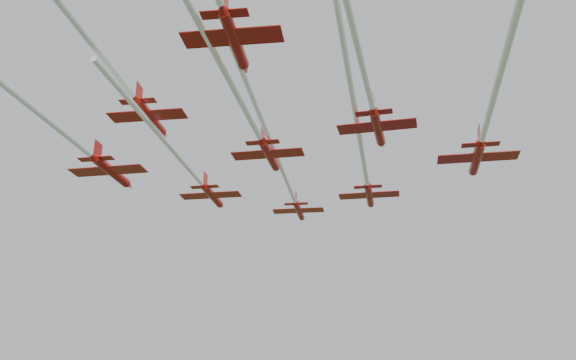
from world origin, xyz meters
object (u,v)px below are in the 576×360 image
at_px(jet_row2_left, 193,174).
at_px(jet_row2_right, 364,162).
at_px(jet_row4_right, 365,78).
at_px(jet_row3_left, 42,115).
at_px(jet_row4_left, 84,34).
at_px(jet_row3_right, 491,108).
at_px(jet_row3_mid, 234,89).
at_px(jet_lead, 287,181).

height_order(jet_row2_left, jet_row2_right, jet_row2_left).
bearing_deg(jet_row4_right, jet_row3_left, 175.29).
bearing_deg(jet_row4_left, jet_row4_right, 11.09).
height_order(jet_row3_left, jet_row4_left, jet_row4_left).
height_order(jet_row3_right, jet_row4_right, jet_row3_right).
bearing_deg(jet_row3_right, jet_row2_left, 152.75).
bearing_deg(jet_row2_left, jet_row3_left, -112.76).
bearing_deg(jet_row3_left, jet_row3_mid, -0.26).
xyz_separation_m(jet_row2_left, jet_row3_right, (38.90, -10.31, -2.40)).
bearing_deg(jet_row3_left, jet_row2_right, 28.26).
relative_size(jet_lead, jet_row4_right, 1.19).
distance_m(jet_lead, jet_row2_right, 16.39).
height_order(jet_row4_left, jet_row4_right, jet_row4_left).
relative_size(jet_row3_mid, jet_row4_left, 1.03).
bearing_deg(jet_row2_right, jet_lead, 134.39).
bearing_deg(jet_row4_right, jet_row2_left, 135.50).
distance_m(jet_row3_mid, jet_row4_right, 13.93).
relative_size(jet_row3_mid, jet_row3_right, 1.18).
bearing_deg(jet_row2_left, jet_row3_mid, -63.62).
bearing_deg(jet_row2_right, jet_row3_mid, -123.98).
bearing_deg(jet_row4_right, jet_row4_left, -163.73).
relative_size(jet_row2_left, jet_row2_right, 0.87).
xyz_separation_m(jet_row2_left, jet_row4_left, (7.41, -31.40, 1.03)).
relative_size(jet_lead, jet_row3_mid, 0.86).
bearing_deg(jet_row3_right, jet_row2_right, 134.22).
distance_m(jet_lead, jet_row3_mid, 28.69).
xyz_separation_m(jet_row2_right, jet_row4_right, (6.07, -20.80, -0.62)).
relative_size(jet_row2_right, jet_row4_right, 1.10).
xyz_separation_m(jet_row2_left, jet_row3_mid, (15.86, -19.31, -0.11)).
distance_m(jet_row2_right, jet_row3_mid, 20.71).
distance_m(jet_lead, jet_row3_right, 34.87).
bearing_deg(jet_row4_left, jet_row3_right, 19.47).
bearing_deg(jet_lead, jet_row4_left, -107.99).
bearing_deg(jet_row3_mid, jet_row3_right, 8.86).
bearing_deg(jet_row3_right, jet_row3_mid, -171.07).
height_order(jet_row2_left, jet_row3_left, jet_row2_left).
bearing_deg(jet_row4_right, jet_row3_right, 39.21).
relative_size(jet_row3_mid, jet_row4_right, 1.39).
height_order(jet_row2_right, jet_row3_right, jet_row2_right).
bearing_deg(jet_row4_right, jet_row3_mid, 164.14).
bearing_deg(jet_row4_left, jet_lead, 72.19).
height_order(jet_row2_right, jet_row3_left, jet_row3_left).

